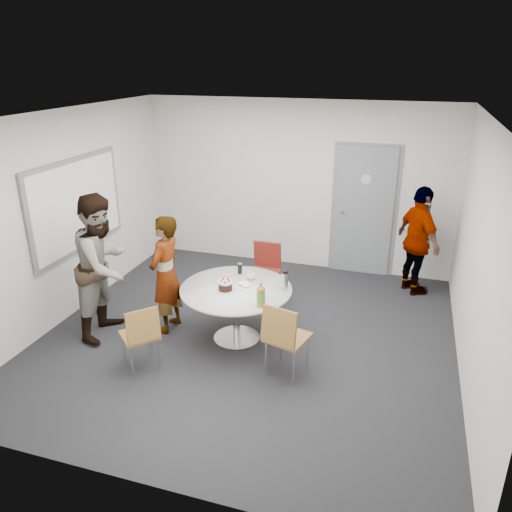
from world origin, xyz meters
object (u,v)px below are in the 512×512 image
(chair_near_left, at_px, (141,333))
(person_left, at_px, (103,266))
(door, at_px, (364,211))
(chair_near_right, at_px, (284,334))
(person_main, at_px, (166,275))
(whiteboard, at_px, (77,205))
(table, at_px, (238,295))
(person_right, at_px, (418,241))
(chair_far, at_px, (265,266))

(chair_near_left, xyz_separation_m, person_left, (-0.84, 0.65, 0.43))
(door, bearing_deg, chair_near_right, -98.43)
(person_main, bearing_deg, door, 144.20)
(whiteboard, height_order, chair_near_left, whiteboard)
(whiteboard, distance_m, table, 2.53)
(person_main, bearing_deg, person_right, 128.35)
(chair_near_right, bearing_deg, whiteboard, 178.30)
(person_main, bearing_deg, chair_near_left, 12.94)
(person_left, bearing_deg, person_main, -69.01)
(table, bearing_deg, door, 65.25)
(chair_near_right, relative_size, chair_far, 1.02)
(person_left, distance_m, person_right, 4.37)
(chair_near_right, bearing_deg, door, 96.16)
(table, relative_size, person_left, 0.74)
(whiteboard, relative_size, chair_near_left, 2.38)
(door, height_order, person_main, door)
(chair_near_left, distance_m, person_left, 1.14)
(door, xyz_separation_m, chair_near_right, (-0.47, -3.18, -0.49))
(chair_near_right, xyz_separation_m, chair_far, (-0.71, 1.73, -0.01))
(door, xyz_separation_m, person_left, (-2.84, -2.88, -0.12))
(chair_near_left, relative_size, person_main, 0.52)
(whiteboard, xyz_separation_m, chair_near_right, (3.09, -0.90, -0.91))
(chair_near_left, distance_m, person_main, 0.98)
(chair_far, height_order, person_right, person_right)
(chair_near_right, distance_m, chair_far, 1.87)
(table, bearing_deg, chair_near_right, -39.12)
(door, height_order, table, door)
(chair_far, bearing_deg, person_right, -155.66)
(chair_near_left, height_order, person_right, person_right)
(chair_near_right, bearing_deg, person_right, 78.10)
(whiteboard, distance_m, chair_near_right, 3.34)
(chair_near_left, bearing_deg, door, 13.27)
(door, bearing_deg, person_left, -134.56)
(whiteboard, xyz_separation_m, chair_near_left, (1.56, -1.25, -0.97))
(table, distance_m, person_left, 1.69)
(chair_far, bearing_deg, chair_near_left, 68.69)
(door, distance_m, table, 2.89)
(chair_near_left, xyz_separation_m, chair_far, (0.81, 2.08, 0.05))
(door, height_order, person_left, door)
(table, relative_size, person_main, 0.89)
(chair_near_right, bearing_deg, chair_near_left, -152.66)
(person_left, relative_size, person_right, 1.13)
(whiteboard, height_order, chair_far, whiteboard)
(whiteboard, height_order, chair_near_right, whiteboard)
(table, relative_size, chair_near_left, 1.69)
(chair_near_left, xyz_separation_m, person_right, (2.85, 3.00, 0.32))
(chair_near_left, height_order, chair_near_right, chair_near_right)
(chair_near_right, height_order, person_left, person_left)
(table, xyz_separation_m, person_main, (-0.95, -0.00, 0.15))
(chair_far, distance_m, person_left, 2.22)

